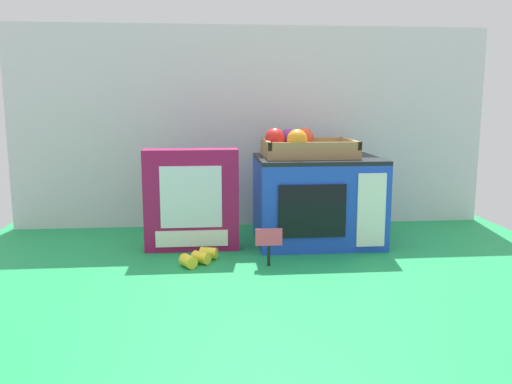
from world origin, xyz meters
TOP-DOWN VIEW (x-y plane):
  - ground_plane at (0.00, 0.00)m, footprint 1.70×1.70m
  - display_back_panel at (0.00, 0.30)m, footprint 1.61×0.03m
  - toy_microwave at (0.18, 0.05)m, footprint 0.37×0.30m
  - food_groups_crate at (0.13, 0.06)m, footprint 0.27×0.21m
  - cookie_set_box at (-0.20, -0.01)m, footprint 0.27×0.08m
  - price_sign at (0.00, -0.19)m, footprint 0.07×0.01m
  - loose_toy_banana at (-0.18, -0.15)m, footprint 0.10×0.12m

SIDE VIEW (x-z plane):
  - ground_plane at x=0.00m, z-range 0.00..0.00m
  - loose_toy_banana at x=-0.18m, z-range 0.00..0.03m
  - price_sign at x=0.00m, z-range 0.02..0.12m
  - toy_microwave at x=0.18m, z-range 0.00..0.26m
  - cookie_set_box at x=-0.20m, z-range 0.00..0.29m
  - food_groups_crate at x=0.13m, z-range 0.25..0.33m
  - display_back_panel at x=0.00m, z-range 0.00..0.67m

